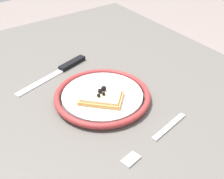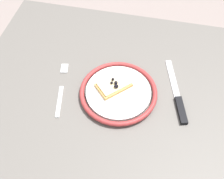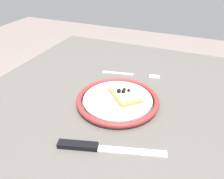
% 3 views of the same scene
% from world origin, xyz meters
% --- Properties ---
extents(dining_table, '(1.01, 0.80, 0.73)m').
position_xyz_m(dining_table, '(0.00, 0.00, 0.64)').
color(dining_table, '#5B5651').
rests_on(dining_table, ground_plane).
extents(plate, '(0.23, 0.23, 0.02)m').
position_xyz_m(plate, '(-0.04, 0.03, 0.74)').
color(plate, white).
rests_on(plate, dining_table).
extents(pizza_slice_near, '(0.12, 0.11, 0.03)m').
position_xyz_m(pizza_slice_near, '(-0.06, 0.04, 0.75)').
color(pizza_slice_near, tan).
rests_on(pizza_slice_near, plate).
extents(knife, '(0.09, 0.24, 0.01)m').
position_xyz_m(knife, '(0.14, 0.04, 0.73)').
color(knife, silver).
rests_on(knife, dining_table).
extents(fork, '(0.06, 0.20, 0.00)m').
position_xyz_m(fork, '(-0.22, 0.01, 0.73)').
color(fork, silver).
rests_on(fork, dining_table).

